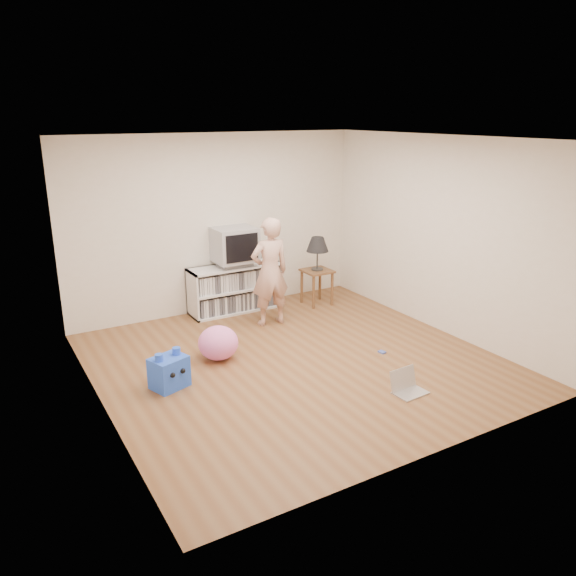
# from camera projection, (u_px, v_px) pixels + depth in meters

# --- Properties ---
(ground) EXTENTS (4.50, 4.50, 0.00)m
(ground) POSITION_uv_depth(u_px,v_px,m) (295.00, 361.00, 6.76)
(ground) COLOR brown
(ground) RESTS_ON ground
(walls) EXTENTS (4.52, 4.52, 2.60)m
(walls) POSITION_uv_depth(u_px,v_px,m) (296.00, 257.00, 6.37)
(walls) COLOR silver
(walls) RESTS_ON ground
(ceiling) EXTENTS (4.50, 4.50, 0.01)m
(ceiling) POSITION_uv_depth(u_px,v_px,m) (296.00, 138.00, 5.98)
(ceiling) COLOR white
(ceiling) RESTS_ON walls
(media_unit) EXTENTS (1.40, 0.45, 0.70)m
(media_unit) POSITION_uv_depth(u_px,v_px,m) (235.00, 288.00, 8.41)
(media_unit) COLOR white
(media_unit) RESTS_ON ground
(dvd_deck) EXTENTS (0.45, 0.35, 0.07)m
(dvd_deck) POSITION_uv_depth(u_px,v_px,m) (235.00, 263.00, 8.28)
(dvd_deck) COLOR gray
(dvd_deck) RESTS_ON media_unit
(crt_tv) EXTENTS (0.60, 0.53, 0.50)m
(crt_tv) POSITION_uv_depth(u_px,v_px,m) (234.00, 244.00, 8.19)
(crt_tv) COLOR #A3A3A8
(crt_tv) RESTS_ON dvd_deck
(side_table) EXTENTS (0.42, 0.42, 0.55)m
(side_table) POSITION_uv_depth(u_px,v_px,m) (317.00, 278.00, 8.66)
(side_table) COLOR brown
(side_table) RESTS_ON ground
(table_lamp) EXTENTS (0.34, 0.34, 0.52)m
(table_lamp) POSITION_uv_depth(u_px,v_px,m) (317.00, 245.00, 8.50)
(table_lamp) COLOR #333333
(table_lamp) RESTS_ON side_table
(person) EXTENTS (0.58, 0.40, 1.52)m
(person) POSITION_uv_depth(u_px,v_px,m) (270.00, 272.00, 7.74)
(person) COLOR #D6A692
(person) RESTS_ON ground
(laptop) EXTENTS (0.37, 0.30, 0.24)m
(laptop) POSITION_uv_depth(u_px,v_px,m) (407.00, 386.00, 6.01)
(laptop) COLOR silver
(laptop) RESTS_ON ground
(playing_cards) EXTENTS (0.08, 0.10, 0.02)m
(playing_cards) POSITION_uv_depth(u_px,v_px,m) (382.00, 352.00, 6.99)
(playing_cards) COLOR #475DBF
(playing_cards) RESTS_ON ground
(plush_blue) EXTENTS (0.44, 0.40, 0.43)m
(plush_blue) POSITION_uv_depth(u_px,v_px,m) (169.00, 372.00, 6.08)
(plush_blue) COLOR blue
(plush_blue) RESTS_ON ground
(plush_pink) EXTENTS (0.55, 0.55, 0.41)m
(plush_pink) POSITION_uv_depth(u_px,v_px,m) (218.00, 343.00, 6.77)
(plush_pink) COLOR #FF74C8
(plush_pink) RESTS_ON ground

